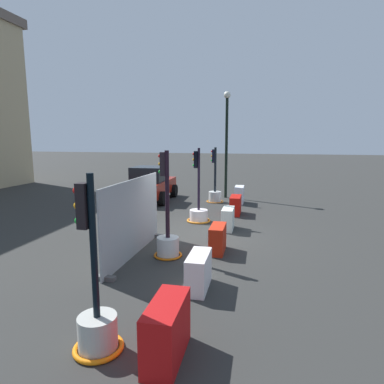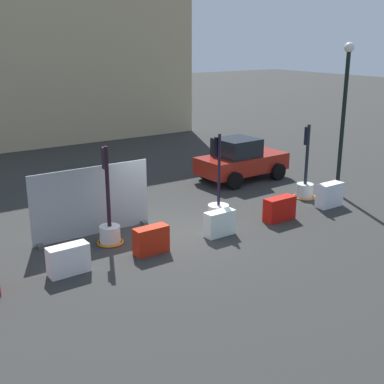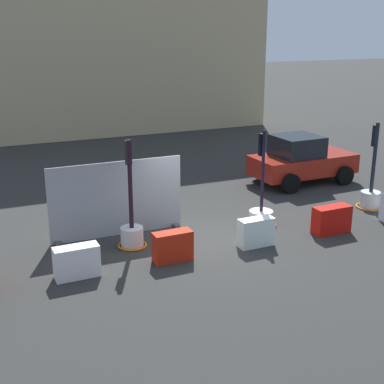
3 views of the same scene
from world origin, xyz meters
TOP-DOWN VIEW (x-y plane):
  - ground_plane at (0.00, 0.00)m, footprint 120.00×120.00m
  - traffic_light_1 at (-1.92, 0.35)m, footprint 0.79×0.79m
  - traffic_light_2 at (2.05, 0.32)m, footprint 0.94×0.94m
  - traffic_light_3 at (6.16, 0.33)m, footprint 0.87×0.87m
  - construction_barrier_1 at (-3.67, -0.90)m, footprint 1.07×0.45m
  - construction_barrier_2 at (-1.25, -0.95)m, footprint 1.01×0.42m
  - construction_barrier_3 at (1.15, -0.95)m, footprint 0.98×0.41m
  - construction_barrier_4 at (3.61, -0.98)m, footprint 1.13×0.46m
  - car_red_compact at (5.73, 3.66)m, footprint 3.97×2.27m
  - building_main_facade at (1.90, 18.26)m, footprint 18.14×7.58m
  - site_fence_panel at (-2.03, 1.30)m, footprint 3.81×0.50m

SIDE VIEW (x-z plane):
  - ground_plane at x=0.00m, z-range 0.00..0.00m
  - construction_barrier_1 at x=-3.67m, z-range 0.00..0.78m
  - construction_barrier_2 at x=-1.25m, z-range 0.00..0.78m
  - construction_barrier_3 at x=1.15m, z-range 0.00..0.78m
  - construction_barrier_4 at x=3.61m, z-range 0.00..0.79m
  - traffic_light_2 at x=2.05m, z-range -1.04..1.84m
  - traffic_light_3 at x=6.16m, z-range -0.92..1.88m
  - traffic_light_1 at x=-1.92m, z-range -0.94..1.99m
  - car_red_compact at x=5.73m, z-range -0.04..1.77m
  - site_fence_panel at x=-2.03m, z-range -0.05..2.10m
  - building_main_facade at x=1.90m, z-range 0.02..11.39m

